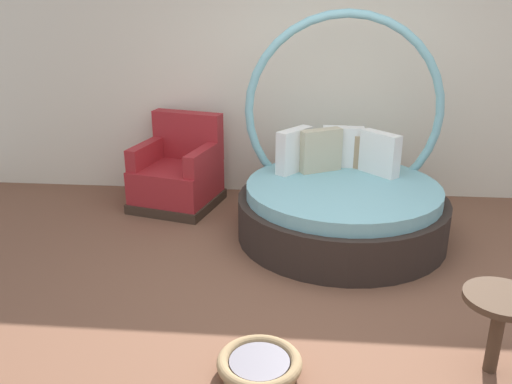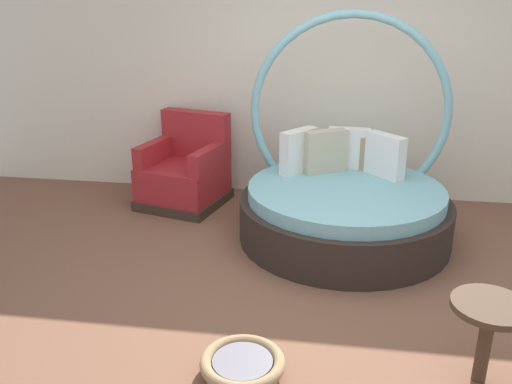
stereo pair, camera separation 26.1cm
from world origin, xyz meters
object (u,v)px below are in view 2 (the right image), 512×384
round_daybed (345,197)px  side_table (489,318)px  red_armchair (186,173)px  pet_basket (243,366)px

round_daybed → side_table: (0.79, -1.92, 0.05)m
round_daybed → side_table: size_ratio=3.83×
red_armchair → pet_basket: (1.07, -2.66, -0.26)m
round_daybed → red_armchair: round_daybed is taller
round_daybed → red_armchair: size_ratio=2.05×
red_armchair → side_table: size_ratio=1.87×
red_armchair → side_table: 3.50m
pet_basket → side_table: side_table is taller
round_daybed → side_table: 2.07m
round_daybed → pet_basket: 2.19m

